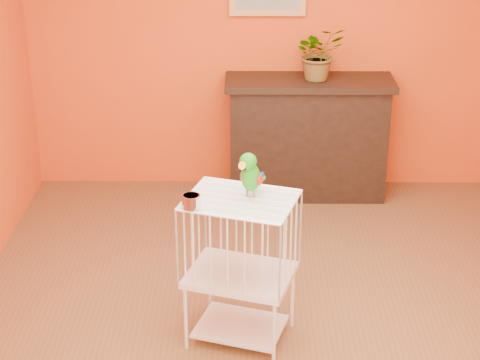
{
  "coord_description": "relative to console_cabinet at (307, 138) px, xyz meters",
  "views": [
    {
      "loc": [
        -0.16,
        -4.3,
        2.93
      ],
      "look_at": [
        -0.2,
        -0.06,
        1.04
      ],
      "focal_mm": 60.0,
      "sensor_mm": 36.0,
      "label": 1
    }
  ],
  "objects": [
    {
      "name": "console_cabinet",
      "position": [
        0.0,
        0.0,
        0.0
      ],
      "size": [
        1.38,
        0.5,
        1.03
      ],
      "color": "black",
      "rests_on": "ground"
    },
    {
      "name": "room_shell",
      "position": [
        -0.35,
        -2.01,
        1.07
      ],
      "size": [
        4.5,
        4.5,
        4.5
      ],
      "color": "#E24615",
      "rests_on": "ground"
    },
    {
      "name": "ground",
      "position": [
        -0.35,
        -2.01,
        -0.51
      ],
      "size": [
        4.5,
        4.5,
        0.0
      ],
      "primitive_type": "plane",
      "color": "brown",
      "rests_on": "ground"
    },
    {
      "name": "potted_plant",
      "position": [
        0.07,
        -0.0,
        0.68
      ],
      "size": [
        0.51,
        0.54,
        0.34
      ],
      "primitive_type": "imported",
      "rotation": [
        0.0,
        0.0,
        0.34
      ],
      "color": "#26722D",
      "rests_on": "console_cabinet"
    },
    {
      "name": "parrot",
      "position": [
        -0.49,
        -2.1,
        0.58
      ],
      "size": [
        0.18,
        0.25,
        0.28
      ],
      "rotation": [
        0.0,
        0.0,
        -0.51
      ],
      "color": "#59544C",
      "rests_on": "birdcage"
    },
    {
      "name": "birdcage",
      "position": [
        -0.55,
        -2.13,
        -0.02
      ],
      "size": [
        0.73,
        0.63,
        0.95
      ],
      "rotation": [
        0.0,
        0.0,
        -0.3
      ],
      "color": "white",
      "rests_on": "ground"
    },
    {
      "name": "feed_cup",
      "position": [
        -0.82,
        -2.25,
        0.48
      ],
      "size": [
        0.11,
        0.11,
        0.07
      ],
      "primitive_type": "cylinder",
      "color": "silver",
      "rests_on": "birdcage"
    }
  ]
}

